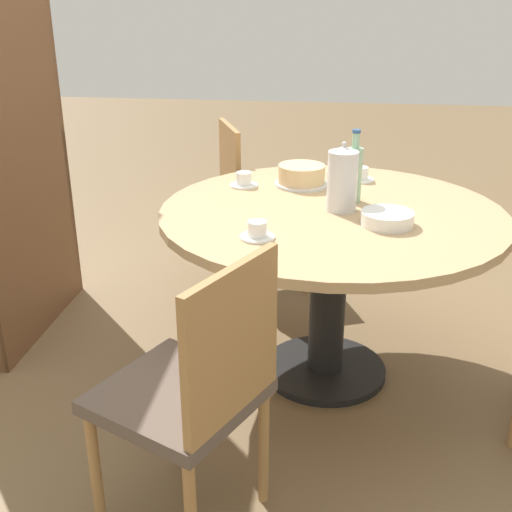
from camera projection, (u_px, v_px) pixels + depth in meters
name	position (u px, v px, depth m)	size (l,w,h in m)	color
ground_plane	(324.00, 372.00, 2.75)	(14.00, 14.00, 0.00)	brown
dining_table	(330.00, 244.00, 2.52)	(1.33, 1.33, 0.73)	black
chair_b	(255.00, 201.00, 3.40)	(0.55, 0.55, 0.89)	#A87A47
chair_c	(194.00, 389.00, 1.80)	(0.56, 0.56, 0.89)	#A87A47
coffee_pot	(342.00, 179.00, 2.42)	(0.11, 0.11, 0.27)	silver
water_bottle	(354.00, 173.00, 2.52)	(0.06, 0.06, 0.29)	#99C6A3
cake_main	(301.00, 176.00, 2.75)	(0.23, 0.23, 0.09)	silver
cup_a	(244.00, 181.00, 2.75)	(0.12, 0.12, 0.06)	white
cup_b	(257.00, 231.00, 2.18)	(0.12, 0.12, 0.06)	white
cup_c	(361.00, 175.00, 2.83)	(0.12, 0.12, 0.06)	white
plate_stack	(387.00, 218.00, 2.30)	(0.19, 0.19, 0.05)	white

